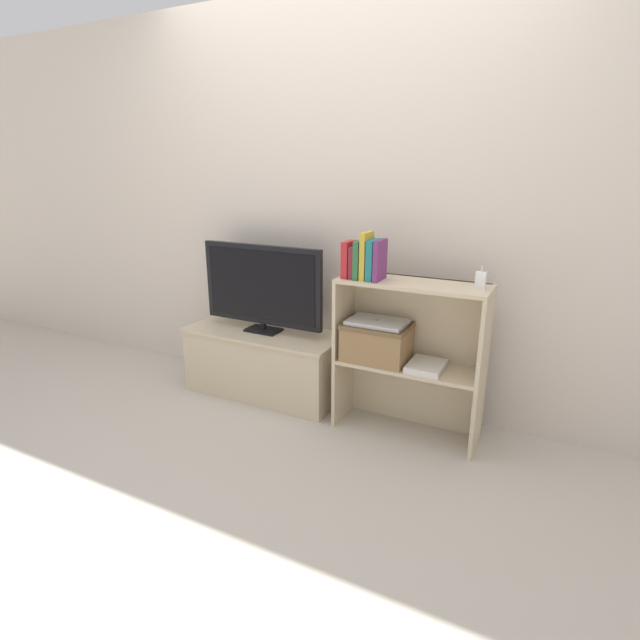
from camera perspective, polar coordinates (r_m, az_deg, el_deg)
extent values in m
plane|color=#BCB2A3|center=(3.03, -1.27, -11.44)|extent=(16.00, 16.00, 0.00)
cube|color=beige|center=(3.07, 2.64, 12.49)|extent=(10.00, 0.05, 2.40)
cube|color=#CCB793|center=(3.31, -6.32, -5.00)|extent=(1.01, 0.41, 0.41)
cube|color=#CCB793|center=(3.23, -6.45, -1.43)|extent=(1.03, 0.43, 0.02)
cube|color=black|center=(3.23, -6.46, -1.14)|extent=(0.22, 0.14, 0.02)
cylinder|color=black|center=(3.22, -6.47, -0.68)|extent=(0.04, 0.04, 0.04)
cube|color=black|center=(3.14, -6.64, 4.01)|extent=(0.83, 0.03, 0.50)
cube|color=black|center=(3.13, -6.84, 3.93)|extent=(0.77, 0.00, 0.44)
cube|color=#CCB793|center=(2.99, 2.69, -7.42)|extent=(0.02, 0.29, 0.41)
cube|color=#CCB793|center=(2.80, 17.55, -10.13)|extent=(0.02, 0.29, 0.41)
cube|color=#CCB793|center=(2.99, 10.64, -7.75)|extent=(0.76, 0.02, 0.41)
cube|color=#CCB793|center=(2.79, 10.05, -5.18)|extent=(0.76, 0.29, 0.02)
cube|color=#CCB793|center=(2.84, 2.81, 0.63)|extent=(0.02, 0.29, 0.46)
cube|color=#CCB793|center=(2.63, 18.42, -1.64)|extent=(0.02, 0.29, 0.46)
cube|color=#CCB793|center=(2.83, 11.13, 0.29)|extent=(0.76, 0.02, 0.46)
cube|color=#CCB793|center=(2.65, 10.58, 4.09)|extent=(0.76, 0.29, 0.02)
cube|color=#B22328|center=(2.70, 3.27, 6.95)|extent=(0.04, 0.12, 0.20)
cube|color=maroon|center=(2.69, 3.99, 6.63)|extent=(0.03, 0.12, 0.17)
cube|color=#286638|center=(2.68, 4.62, 6.92)|extent=(0.03, 0.14, 0.20)
cube|color=gold|center=(2.66, 5.32, 7.32)|extent=(0.03, 0.13, 0.25)
cube|color=#1E7075|center=(2.65, 6.09, 6.85)|extent=(0.04, 0.13, 0.21)
cube|color=#6B2D66|center=(2.64, 6.88, 6.78)|extent=(0.03, 0.15, 0.21)
cube|color=white|center=(2.57, 17.90, 4.31)|extent=(0.05, 0.03, 0.09)
cylinder|color=silver|center=(2.56, 18.02, 5.58)|extent=(0.01, 0.01, 0.03)
cube|color=#937047|center=(2.79, 6.50, -2.48)|extent=(0.35, 0.25, 0.21)
cube|color=brown|center=(2.76, 6.57, -0.65)|extent=(0.36, 0.26, 0.02)
cube|color=#BCBCC1|center=(2.75, 6.59, -0.21)|extent=(0.31, 0.21, 0.02)
cylinder|color=#99999E|center=(2.75, 6.59, 0.01)|extent=(0.02, 0.02, 0.00)
cube|color=silver|center=(2.74, 12.06, -5.17)|extent=(0.18, 0.23, 0.03)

